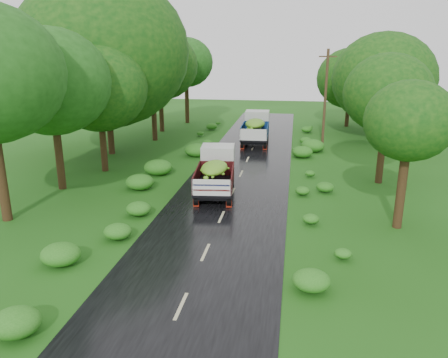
# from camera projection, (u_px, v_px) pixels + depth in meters

# --- Properties ---
(ground) EXTENTS (120.00, 120.00, 0.00)m
(ground) POSITION_uv_depth(u_px,v_px,m) (181.00, 306.00, 14.29)
(ground) COLOR #1B4C10
(ground) RESTS_ON ground
(road) EXTENTS (6.50, 80.00, 0.02)m
(road) POSITION_uv_depth(u_px,v_px,m) (210.00, 242.00, 19.02)
(road) COLOR black
(road) RESTS_ON ground
(road_lines) EXTENTS (0.12, 69.60, 0.00)m
(road_lines) POSITION_uv_depth(u_px,v_px,m) (214.00, 233.00, 19.96)
(road_lines) COLOR #BFB78C
(road_lines) RESTS_ON road
(truck_near) EXTENTS (2.63, 5.95, 2.42)m
(truck_near) POSITION_uv_depth(u_px,v_px,m) (216.00, 170.00, 25.28)
(truck_near) COLOR black
(truck_near) RESTS_ON ground
(truck_far) EXTENTS (2.38, 6.31, 2.63)m
(truck_far) POSITION_uv_depth(u_px,v_px,m) (256.00, 127.00, 38.60)
(truck_far) COLOR black
(truck_far) RESTS_ON ground
(utility_pole) EXTENTS (1.42, 0.24, 8.11)m
(utility_pole) POSITION_uv_depth(u_px,v_px,m) (325.00, 99.00, 35.76)
(utility_pole) COLOR #382616
(utility_pole) RESTS_ON ground
(trees_left) EXTENTS (6.59, 33.76, 10.21)m
(trees_left) POSITION_uv_depth(u_px,v_px,m) (118.00, 66.00, 33.20)
(trees_left) COLOR black
(trees_left) RESTS_ON ground
(trees_right) EXTENTS (6.31, 31.69, 7.43)m
(trees_right) POSITION_uv_depth(u_px,v_px,m) (374.00, 84.00, 36.26)
(trees_right) COLOR black
(trees_right) RESTS_ON ground
(shrubs) EXTENTS (11.90, 44.00, 0.70)m
(shrubs) POSITION_uv_depth(u_px,v_px,m) (237.00, 177.00, 27.43)
(shrubs) COLOR #236C19
(shrubs) RESTS_ON ground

